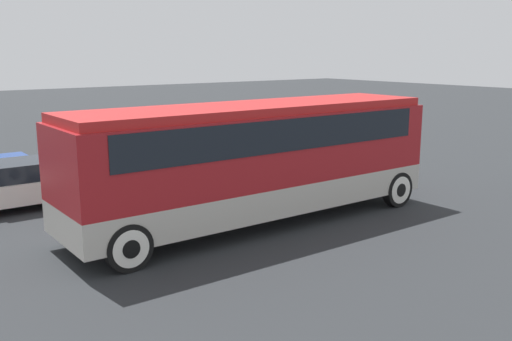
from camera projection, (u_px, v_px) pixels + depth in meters
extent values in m
plane|color=#26282B|center=(256.00, 223.00, 15.39)|extent=(120.00, 120.00, 0.00)
cube|color=#B7B2A8|center=(256.00, 193.00, 15.22)|extent=(10.39, 2.57, 0.76)
cube|color=maroon|center=(256.00, 146.00, 14.96)|extent=(10.39, 2.57, 1.77)
cube|color=black|center=(256.00, 130.00, 14.87)|extent=(9.15, 2.61, 0.80)
cube|color=#B21E1E|center=(256.00, 108.00, 14.76)|extent=(10.19, 2.36, 0.22)
cube|color=maroon|center=(384.00, 139.00, 17.97)|extent=(0.36, 2.47, 2.03)
cylinder|color=black|center=(397.00, 189.00, 16.91)|extent=(1.04, 0.28, 1.04)
cylinder|color=silver|center=(397.00, 189.00, 16.91)|extent=(0.81, 0.30, 0.81)
cylinder|color=black|center=(397.00, 189.00, 16.91)|extent=(0.40, 0.32, 0.40)
cylinder|color=black|center=(341.00, 176.00, 18.76)|extent=(1.04, 0.28, 1.04)
cylinder|color=silver|center=(341.00, 176.00, 18.76)|extent=(0.81, 0.30, 0.81)
cylinder|color=black|center=(341.00, 176.00, 18.76)|extent=(0.40, 0.32, 0.40)
cylinder|color=black|center=(128.00, 247.00, 11.90)|extent=(1.04, 0.28, 1.04)
cylinder|color=silver|center=(128.00, 247.00, 11.90)|extent=(0.81, 0.30, 0.81)
cylinder|color=black|center=(128.00, 247.00, 11.90)|extent=(0.40, 0.32, 0.40)
cylinder|color=black|center=(87.00, 221.00, 13.74)|extent=(1.04, 0.28, 1.04)
cylinder|color=silver|center=(87.00, 221.00, 13.74)|extent=(0.81, 0.30, 0.81)
cylinder|color=black|center=(87.00, 221.00, 13.74)|extent=(0.40, 0.32, 0.40)
cube|color=silver|center=(39.00, 186.00, 17.14)|extent=(4.53, 1.88, 0.62)
cube|color=black|center=(32.00, 168.00, 16.92)|extent=(2.35, 1.69, 0.50)
cylinder|color=black|center=(107.00, 190.00, 17.56)|extent=(0.68, 0.22, 0.68)
cylinder|color=black|center=(107.00, 190.00, 17.56)|extent=(0.26, 0.26, 0.26)
cylinder|color=black|center=(87.00, 180.00, 18.90)|extent=(0.68, 0.22, 0.68)
cylinder|color=black|center=(87.00, 180.00, 18.90)|extent=(0.26, 0.26, 0.26)
cube|color=maroon|center=(166.00, 159.00, 21.69)|extent=(4.29, 1.85, 0.58)
cube|color=black|center=(161.00, 145.00, 21.48)|extent=(2.23, 1.67, 0.50)
cylinder|color=black|center=(215.00, 162.00, 22.07)|extent=(0.64, 0.22, 0.64)
cylinder|color=black|center=(215.00, 162.00, 22.07)|extent=(0.24, 0.26, 0.24)
cylinder|color=black|center=(193.00, 156.00, 23.38)|extent=(0.64, 0.22, 0.64)
cylinder|color=black|center=(193.00, 156.00, 23.38)|extent=(0.24, 0.26, 0.24)
cylinder|color=black|center=(134.00, 173.00, 20.09)|extent=(0.64, 0.22, 0.64)
cylinder|color=black|center=(134.00, 173.00, 20.09)|extent=(0.24, 0.26, 0.24)
cylinder|color=black|center=(115.00, 166.00, 21.40)|extent=(0.64, 0.22, 0.64)
cylinder|color=black|center=(115.00, 166.00, 21.40)|extent=(0.24, 0.26, 0.24)
cylinder|color=black|center=(23.00, 178.00, 19.28)|extent=(0.67, 0.22, 0.67)
cylinder|color=black|center=(23.00, 178.00, 19.28)|extent=(0.25, 0.26, 0.25)
cylinder|color=black|center=(10.00, 170.00, 20.59)|extent=(0.67, 0.22, 0.67)
cylinder|color=black|center=(10.00, 170.00, 20.59)|extent=(0.25, 0.26, 0.25)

